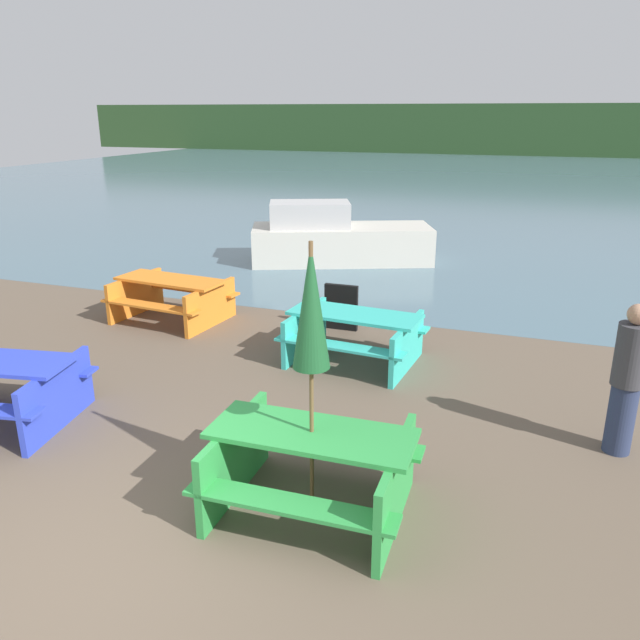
{
  "coord_description": "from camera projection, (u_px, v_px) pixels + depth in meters",
  "views": [
    {
      "loc": [
        2.94,
        -3.17,
        3.39
      ],
      "look_at": [
        0.38,
        3.95,
        0.85
      ],
      "focal_mm": 35.0,
      "sensor_mm": 36.0,
      "label": 1
    }
  ],
  "objects": [
    {
      "name": "picnic_table_orange",
      "position": [
        172.0,
        295.0,
        10.53
      ],
      "size": [
        1.97,
        1.55,
        0.73
      ],
      "rotation": [
        0.0,
        0.0,
        -0.09
      ],
      "color": "orange",
      "rests_on": "ground_plane"
    },
    {
      "name": "ground_plane",
      "position": [
        103.0,
        570.0,
        4.85
      ],
      "size": [
        60.0,
        60.0,
        0.0
      ],
      "primitive_type": "plane",
      "color": "brown"
    },
    {
      "name": "water",
      "position": [
        489.0,
        179.0,
        33.07
      ],
      "size": [
        60.0,
        50.0,
        0.0
      ],
      "color": "slate",
      "rests_on": "ground_plane"
    },
    {
      "name": "boat",
      "position": [
        336.0,
        239.0,
        14.62
      ],
      "size": [
        4.4,
        2.96,
        1.41
      ],
      "rotation": [
        0.0,
        0.0,
        0.39
      ],
      "color": "beige",
      "rests_on": "water"
    },
    {
      "name": "umbrella_darkgreen",
      "position": [
        311.0,
        308.0,
        4.99
      ],
      "size": [
        0.31,
        0.31,
        2.44
      ],
      "color": "brown",
      "rests_on": "ground_plane"
    },
    {
      "name": "picnic_table_teal",
      "position": [
        354.0,
        332.0,
        8.76
      ],
      "size": [
        1.93,
        1.52,
        0.72
      ],
      "rotation": [
        0.0,
        0.0,
        -0.08
      ],
      "color": "#33B7A8",
      "rests_on": "ground_plane"
    },
    {
      "name": "signboard",
      "position": [
        341.0,
        307.0,
        10.1
      ],
      "size": [
        0.55,
        0.08,
        0.75
      ],
      "color": "black",
      "rests_on": "ground_plane"
    },
    {
      "name": "person",
      "position": [
        627.0,
        380.0,
        6.3
      ],
      "size": [
        0.32,
        0.32,
        1.61
      ],
      "color": "#283351",
      "rests_on": "ground_plane"
    },
    {
      "name": "far_treeline",
      "position": [
        515.0,
        130.0,
        50.28
      ],
      "size": [
        80.0,
        1.6,
        4.0
      ],
      "color": "#284723",
      "rests_on": "water"
    },
    {
      "name": "picnic_table_green",
      "position": [
        312.0,
        463.0,
        5.45
      ],
      "size": [
        1.81,
        1.42,
        0.78
      ],
      "rotation": [
        0.0,
        0.0,
        0.02
      ],
      "color": "green",
      "rests_on": "ground_plane"
    }
  ]
}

